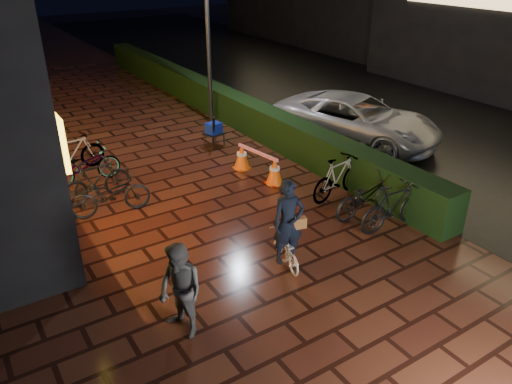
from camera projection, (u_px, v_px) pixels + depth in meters
ground at (266, 241)px, 10.21m from camera, size 80.00×80.00×0.00m
asphalt_road at (393, 109)px, 18.33m from camera, size 11.00×60.00×0.01m
hedge at (217, 100)px, 17.61m from camera, size 0.70×20.00×1.00m
bystander_person at (180, 291)px, 7.46m from camera, size 0.76×0.88×1.58m
van at (356, 120)px, 15.00m from camera, size 3.98×5.59×1.41m
lamp_post_hedge at (208, 33)px, 15.80m from camera, size 0.51×0.16×5.32m
lamp_post_sf at (30, 57)px, 12.54m from camera, size 0.49×0.27×5.29m
cyclist at (287, 235)px, 9.17m from camera, size 0.73×1.29×1.76m
traffic_barrier at (258, 163)px, 12.94m from camera, size 0.63×1.70×0.69m
cart_assembly at (214, 130)px, 14.70m from camera, size 0.66×0.70×1.07m
parked_bikes_storefront at (90, 173)px, 12.04m from camera, size 1.90×3.57×1.04m
parked_bikes_hedge at (365, 193)px, 11.06m from camera, size 1.84×2.42×1.04m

